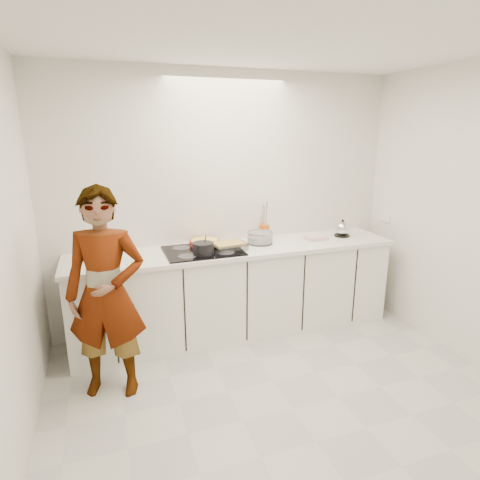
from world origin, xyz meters
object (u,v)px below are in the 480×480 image
object	(u,v)px
hob	(203,251)
utensil_crock	(264,231)
saucepan	(203,248)
cook	(106,294)
kettle	(342,229)
tart_dish	(205,242)
baking_dish	(229,245)
mixing_bowl	(260,238)

from	to	relation	value
hob	utensil_crock	world-z (taller)	utensil_crock
saucepan	cook	bearing A→B (deg)	-153.24
cook	kettle	bearing A→B (deg)	30.31
saucepan	tart_dish	bearing A→B (deg)	72.84
hob	kettle	bearing A→B (deg)	1.74
baking_dish	utensil_crock	distance (m)	0.60
kettle	mixing_bowl	bearing A→B (deg)	178.05
hob	baking_dish	bearing A→B (deg)	-9.69
baking_dish	cook	size ratio (longest dim) A/B	0.21
saucepan	baking_dish	bearing A→B (deg)	17.25
kettle	utensil_crock	distance (m)	0.85
kettle	cook	xyz separation A→B (m)	(-2.46, -0.61, -0.16)
baking_dish	hob	bearing A→B (deg)	170.31
utensil_crock	cook	xyz separation A→B (m)	(-1.65, -0.85, -0.15)
baking_dish	mixing_bowl	distance (m)	0.39
saucepan	utensil_crock	distance (m)	0.88
hob	baking_dish	world-z (taller)	baking_dish
tart_dish	saucepan	world-z (taller)	saucepan
baking_dish	cook	world-z (taller)	cook
utensil_crock	kettle	bearing A→B (deg)	-16.31
baking_dish	utensil_crock	size ratio (longest dim) A/B	2.49
utensil_crock	mixing_bowl	bearing A→B (deg)	-123.17
hob	utensil_crock	xyz separation A→B (m)	(0.75, 0.29, 0.06)
hob	baking_dish	xyz separation A→B (m)	(0.25, -0.04, 0.04)
tart_dish	cook	world-z (taller)	cook
hob	mixing_bowl	bearing A→B (deg)	7.36
tart_dish	baking_dish	world-z (taller)	baking_dish
kettle	cook	distance (m)	2.54
hob	utensil_crock	bearing A→B (deg)	20.79
saucepan	kettle	size ratio (longest dim) A/B	0.99
baking_dish	cook	xyz separation A→B (m)	(-1.15, -0.52, -0.13)
kettle	utensil_crock	bearing A→B (deg)	163.69
saucepan	cook	size ratio (longest dim) A/B	0.13
hob	tart_dish	xyz separation A→B (m)	(0.06, 0.17, 0.03)
kettle	tart_dish	bearing A→B (deg)	175.29
saucepan	kettle	world-z (taller)	saucepan
baking_dish	utensil_crock	bearing A→B (deg)	32.89
mixing_bowl	utensil_crock	bearing A→B (deg)	56.83
saucepan	mixing_bowl	size ratio (longest dim) A/B	0.79
kettle	saucepan	bearing A→B (deg)	-173.76
saucepan	baking_dish	size ratio (longest dim) A/B	0.63
mixing_bowl	tart_dish	bearing A→B (deg)	170.60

